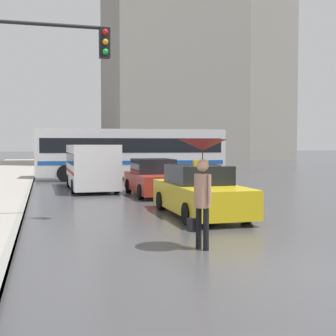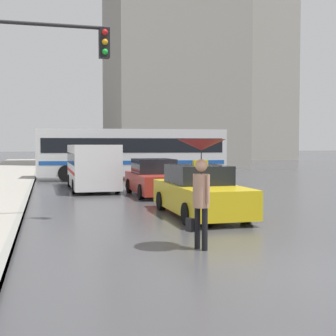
# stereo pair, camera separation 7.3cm
# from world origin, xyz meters

# --- Properties ---
(ground_plane) EXTENTS (300.00, 300.00, 0.00)m
(ground_plane) POSITION_xyz_m (0.00, 0.00, 0.00)
(ground_plane) COLOR #424244
(taxi) EXTENTS (1.91, 4.76, 1.68)m
(taxi) POSITION_xyz_m (1.06, 6.18, 0.70)
(taxi) COLOR gold
(taxi) RESTS_ON ground_plane
(sedan_red) EXTENTS (1.91, 4.50, 1.53)m
(sedan_red) POSITION_xyz_m (1.02, 12.13, 0.70)
(sedan_red) COLOR #A52D23
(sedan_red) RESTS_ON ground_plane
(ambulance_van) EXTENTS (2.13, 5.81, 2.14)m
(ambulance_van) POSITION_xyz_m (-1.31, 15.26, 1.19)
(ambulance_van) COLOR white
(ambulance_van) RESTS_ON ground_plane
(city_bus) EXTENTS (11.56, 3.18, 3.09)m
(city_bus) POSITION_xyz_m (1.76, 21.44, 1.72)
(city_bus) COLOR silver
(city_bus) RESTS_ON ground_plane
(pedestrian_with_umbrella) EXTENTS (0.99, 0.99, 2.25)m
(pedestrian_with_umbrella) POSITION_xyz_m (-0.38, 1.77, 1.76)
(pedestrian_with_umbrella) COLOR black
(pedestrian_with_umbrella) RESTS_ON ground_plane
(traffic_light) EXTENTS (3.32, 0.38, 5.59)m
(traffic_light) POSITION_xyz_m (-3.66, 5.65, 3.88)
(traffic_light) COLOR black
(traffic_light) RESTS_ON ground_plane
(building_tower_near) EXTENTS (12.34, 13.89, 33.00)m
(building_tower_near) POSITION_xyz_m (9.15, 40.40, 16.50)
(building_tower_near) COLOR gray
(building_tower_near) RESTS_ON ground_plane
(building_tower_far) EXTENTS (10.85, 10.38, 26.04)m
(building_tower_far) POSITION_xyz_m (25.06, 56.12, 13.02)
(building_tower_far) COLOR #A39E93
(building_tower_far) RESTS_ON ground_plane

